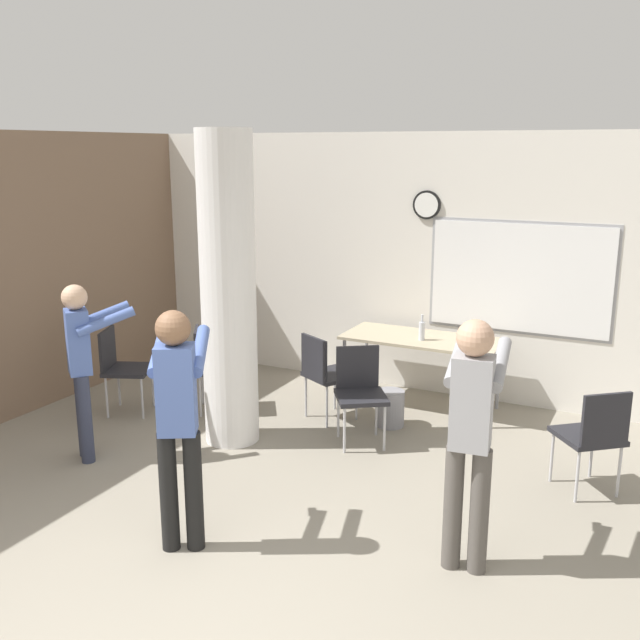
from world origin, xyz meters
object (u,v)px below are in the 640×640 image
at_px(bottle_on_table, 422,330).
at_px(chair_near_pillar, 211,362).
at_px(person_playing_front, 178,411).
at_px(person_playing_side, 471,425).
at_px(person_watching_back, 82,358).
at_px(chair_mid_room, 594,432).
at_px(chair_by_left_wall, 121,364).
at_px(chair_table_front, 360,388).
at_px(folding_table, 422,342).
at_px(chair_table_left, 325,371).

distance_m(bottle_on_table, chair_near_pillar, 2.16).
xyz_separation_m(person_playing_front, person_playing_side, (1.77, 0.62, 0.00)).
xyz_separation_m(bottle_on_table, person_watching_back, (-2.19, -2.40, 0.06)).
bearing_deg(chair_mid_room, bottle_on_table, 147.19).
xyz_separation_m(bottle_on_table, person_playing_front, (-0.59, -3.18, 0.12)).
bearing_deg(person_playing_side, person_playing_front, -160.82).
bearing_deg(person_watching_back, chair_by_left_wall, 116.56).
xyz_separation_m(chair_table_front, person_playing_front, (-0.35, -2.18, 0.46)).
xyz_separation_m(folding_table, chair_table_front, (-0.21, -1.10, -0.19)).
relative_size(bottle_on_table, person_playing_front, 0.16).
relative_size(chair_table_left, person_playing_side, 0.53).
bearing_deg(chair_table_left, folding_table, 46.95).
bearing_deg(chair_mid_room, person_playing_side, -112.99).
xyz_separation_m(chair_table_front, chair_near_pillar, (-1.67, 0.05, 0.00)).
relative_size(person_playing_front, person_playing_side, 1.00).
bearing_deg(chair_mid_room, person_watching_back, -162.47).
bearing_deg(chair_mid_room, chair_table_left, 169.45).
xyz_separation_m(bottle_on_table, person_playing_side, (1.18, -2.56, 0.12)).
xyz_separation_m(bottle_on_table, chair_table_left, (-0.75, -0.68, -0.34)).
xyz_separation_m(chair_near_pillar, person_playing_front, (1.32, -2.22, 0.46)).
distance_m(chair_mid_room, person_playing_front, 3.15).
bearing_deg(chair_near_pillar, chair_by_left_wall, -150.07).
relative_size(chair_by_left_wall, chair_table_front, 1.00).
relative_size(person_playing_front, person_watching_back, 1.07).
bearing_deg(person_playing_side, chair_by_left_wall, 163.34).
bearing_deg(person_playing_front, chair_by_left_wall, 139.81).
distance_m(chair_table_left, person_playing_side, 2.74).
xyz_separation_m(folding_table, chair_table_left, (-0.72, -0.77, -0.19)).
bearing_deg(chair_near_pillar, chair_mid_room, -2.95).
relative_size(folding_table, bottle_on_table, 6.04).
distance_m(chair_table_front, chair_mid_room, 2.02).
bearing_deg(person_watching_back, folding_table, 49.13).
xyz_separation_m(chair_mid_room, person_playing_side, (-0.60, -1.42, 0.46)).
height_order(chair_by_left_wall, chair_near_pillar, same).
bearing_deg(person_playing_front, chair_mid_room, 40.60).
bearing_deg(chair_by_left_wall, chair_table_front, 9.33).
distance_m(person_playing_front, person_playing_side, 1.87).
distance_m(chair_table_front, person_playing_front, 2.25).
height_order(chair_table_left, person_playing_side, person_playing_side).
height_order(chair_near_pillar, person_watching_back, person_watching_back).
height_order(person_playing_side, person_watching_back, person_playing_side).
distance_m(bottle_on_table, chair_table_front, 1.09).
bearing_deg(person_playing_side, chair_near_pillar, 152.54).
bearing_deg(bottle_on_table, person_playing_front, -100.49).
distance_m(bottle_on_table, chair_mid_room, 2.15).
relative_size(folding_table, chair_by_left_wall, 1.83).
bearing_deg(person_playing_front, folding_table, 80.28).
bearing_deg(chair_table_left, chair_near_pillar, -166.37).
relative_size(bottle_on_table, chair_table_front, 0.30).
bearing_deg(chair_table_front, bottle_on_table, 76.64).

